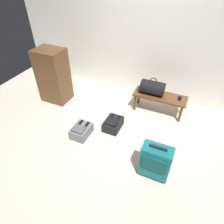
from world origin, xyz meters
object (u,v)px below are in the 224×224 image
bench (160,98)px  cell_phone (180,98)px  side_cabinet (53,76)px  duffel_bag_black (153,88)px  backpack_dark (113,124)px  backpack_grey (81,131)px  suitcase_upright_teal (155,161)px

bench → cell_phone: cell_phone is taller
side_cabinet → duffel_bag_black: bearing=12.6°
cell_phone → backpack_dark: (-0.98, -0.84, -0.30)m
bench → backpack_grey: (-1.05, -1.19, -0.23)m
suitcase_upright_teal → backpack_dark: 1.15m
duffel_bag_black → backpack_dark: duffel_bag_black is taller
backpack_dark → bench: bearing=52.3°
duffel_bag_black → suitcase_upright_teal: size_ratio=0.73×
bench → backpack_grey: size_ratio=2.63×
suitcase_upright_teal → bench: bearing=101.3°
bench → suitcase_upright_teal: size_ratio=1.67×
duffel_bag_black → backpack_grey: size_ratio=1.16×
duffel_bag_black → backpack_grey: bearing=-126.8°
cell_phone → suitcase_upright_teal: (-0.06, -1.51, -0.08)m
cell_phone → backpack_grey: 1.89m
duffel_bag_black → cell_phone: size_ratio=3.06×
cell_phone → backpack_dark: 1.32m
cell_phone → suitcase_upright_teal: suitcase_upright_teal is taller
cell_phone → backpack_grey: cell_phone is taller
backpack_grey → side_cabinet: 1.38m
duffel_bag_black → backpack_dark: bearing=-119.6°
cell_phone → side_cabinet: bearing=-169.1°
backpack_dark → side_cabinet: size_ratio=0.35×
duffel_bag_black → cell_phone: bearing=4.4°
backpack_dark → side_cabinet: side_cabinet is taller
duffel_bag_black → backpack_dark: size_ratio=1.16×
side_cabinet → backpack_dark: bearing=-13.9°
duffel_bag_black → backpack_grey: 1.54m
bench → backpack_grey: bearing=-131.5°
cell_phone → suitcase_upright_teal: 1.51m
backpack_dark → cell_phone: bearing=40.8°
suitcase_upright_teal → cell_phone: bearing=87.6°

